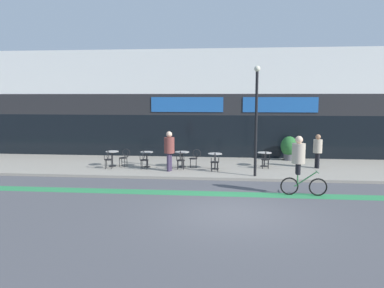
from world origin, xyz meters
TOP-DOWN VIEW (x-y plane):
  - ground_plane at (0.00, 0.00)m, footprint 120.00×120.00m
  - sidewalk_slab at (0.00, 7.25)m, footprint 40.00×5.50m
  - storefront_facade at (0.00, 11.97)m, footprint 40.00×4.06m
  - bike_lane_stripe at (0.00, 2.27)m, footprint 36.00×0.70m
  - bistro_table_0 at (-5.95, 6.60)m, footprint 0.64×0.64m
  - bistro_table_1 at (-4.22, 6.65)m, footprint 0.62×0.62m
  - bistro_table_2 at (-2.48, 6.76)m, footprint 0.70×0.70m
  - bistro_table_3 at (-0.85, 6.43)m, footprint 0.67×0.67m
  - bistro_table_4 at (1.56, 7.37)m, footprint 0.69×0.69m
  - cafe_chair_0_near at (-5.95, 5.98)m, footprint 0.44×0.59m
  - cafe_chair_0_side at (-5.33, 6.59)m, footprint 0.60×0.45m
  - cafe_chair_1_near at (-4.22, 6.02)m, footprint 0.42×0.58m
  - cafe_chair_2_near at (-2.48, 6.13)m, footprint 0.41×0.58m
  - cafe_chair_2_side at (-1.85, 6.76)m, footprint 0.59×0.43m
  - cafe_chair_3_near at (-0.84, 5.80)m, footprint 0.45×0.60m
  - cafe_chair_4_near at (1.56, 6.74)m, footprint 0.41×0.58m
  - planter_pot at (3.07, 9.37)m, footprint 0.91×0.91m
  - lamp_post at (0.95, 5.02)m, footprint 0.26×0.26m
  - cyclist_0 at (2.34, 2.37)m, footprint 1.66×0.51m
  - pedestrian_near_end at (-2.95, 5.75)m, footprint 0.59×0.59m
  - pedestrian_far_end at (4.07, 7.18)m, footprint 0.52×0.52m

SIDE VIEW (x-z plane):
  - ground_plane at x=0.00m, z-range 0.00..0.00m
  - bike_lane_stripe at x=0.00m, z-range 0.00..0.01m
  - sidewalk_slab at x=0.00m, z-range 0.00..0.12m
  - bistro_table_4 at x=1.56m, z-range 0.27..0.97m
  - cafe_chair_0_near at x=-5.95m, z-range 0.19..1.09m
  - cafe_chair_0_side at x=-5.33m, z-range 0.19..1.09m
  - cafe_chair_1_near at x=-4.22m, z-range 0.19..1.09m
  - cafe_chair_2_near at x=-2.48m, z-range 0.19..1.09m
  - cafe_chair_2_side at x=-1.85m, z-range 0.19..1.09m
  - cafe_chair_3_near at x=-0.84m, z-range 0.19..1.09m
  - cafe_chair_4_near at x=1.56m, z-range 0.19..1.09m
  - bistro_table_1 at x=-4.22m, z-range 0.27..1.02m
  - bistro_table_0 at x=-5.95m, z-range 0.28..1.04m
  - bistro_table_3 at x=-0.85m, z-range 0.28..1.03m
  - bistro_table_2 at x=-2.48m, z-range 0.28..1.04m
  - planter_pot at x=3.07m, z-range 0.16..1.47m
  - pedestrian_far_end at x=4.07m, z-range 0.27..1.92m
  - pedestrian_near_end at x=-2.95m, z-range 0.29..2.15m
  - cyclist_0 at x=2.34m, z-range 0.22..2.39m
  - lamp_post at x=0.95m, z-range 0.51..5.26m
  - storefront_facade at x=0.00m, z-range -0.02..6.21m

